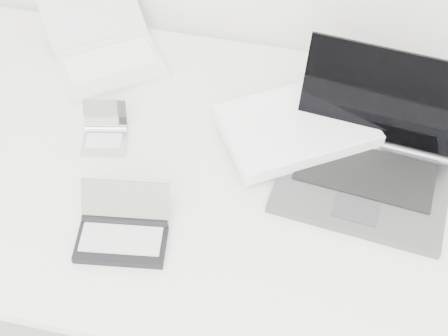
% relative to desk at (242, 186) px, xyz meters
% --- Properties ---
extents(desk, '(1.60, 0.80, 0.73)m').
position_rel_desk_xyz_m(desk, '(0.00, 0.00, 0.00)').
color(desk, white).
rests_on(desk, ground).
extents(laptop_large, '(0.53, 0.42, 0.23)m').
position_rel_desk_xyz_m(laptop_large, '(0.17, 0.09, 0.08)').
color(laptop_large, '#57595C').
rests_on(laptop_large, desk).
extents(netbook_open_white, '(0.36, 0.37, 0.10)m').
position_rel_desk_xyz_m(netbook_open_white, '(-0.39, 0.27, 0.07)').
color(netbook_open_white, white).
rests_on(netbook_open_white, desk).
extents(pda_silver, '(0.11, 0.12, 0.08)m').
position_rel_desk_xyz_m(pda_silver, '(-0.31, 0.03, 0.06)').
color(pda_silver, '#B8B8BD').
rests_on(pda_silver, desk).
extents(palmtop_charcoal, '(0.19, 0.16, 0.08)m').
position_rel_desk_xyz_m(palmtop_charcoal, '(-0.19, -0.20, 0.06)').
color(palmtop_charcoal, black).
rests_on(palmtop_charcoal, desk).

